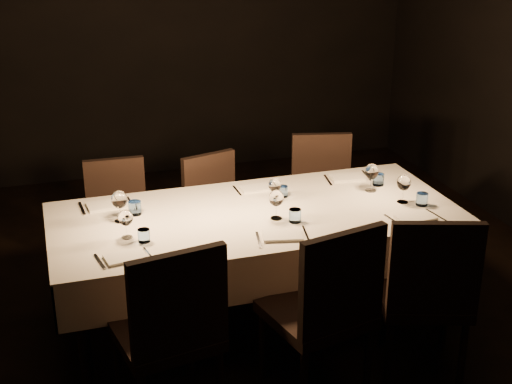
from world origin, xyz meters
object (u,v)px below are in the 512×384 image
object	(u,v)px
chair_far_left	(118,215)
chair_far_right	(323,191)
chair_near_left	(171,326)
chair_far_center	(216,208)
chair_near_right	(427,290)
dining_table	(256,224)
chair_near_center	(326,305)

from	to	relation	value
chair_far_left	chair_far_right	world-z (taller)	chair_far_right
chair_near_left	chair_far_center	bearing A→B (deg)	-121.99
chair_far_left	chair_far_center	world-z (taller)	chair_far_left
chair_near_right	dining_table	bearing A→B (deg)	-31.69
chair_near_center	chair_far_center	distance (m)	1.64
chair_near_left	chair_near_center	world-z (taller)	chair_near_center
chair_near_center	chair_far_left	xyz separation A→B (m)	(-0.88, 1.70, -0.08)
chair_far_left	chair_far_right	size ratio (longest dim) A/B	0.94
chair_near_left	chair_near_right	xyz separation A→B (m)	(1.42, -0.05, -0.01)
chair_near_left	chair_far_center	distance (m)	1.70
dining_table	chair_far_center	bearing A→B (deg)	94.77
dining_table	chair_near_center	world-z (taller)	chair_near_center
chair_near_right	chair_far_left	xyz separation A→B (m)	(-1.48, 1.70, -0.06)
chair_near_right	chair_far_right	size ratio (longest dim) A/B	1.08
chair_far_right	chair_near_center	bearing A→B (deg)	-98.43
chair_far_right	dining_table	bearing A→B (deg)	-121.64
chair_far_left	chair_near_center	bearing A→B (deg)	-60.31
chair_near_center	chair_far_left	bearing A→B (deg)	-75.30
chair_near_center	chair_near_right	bearing A→B (deg)	167.92
chair_far_left	chair_far_center	distance (m)	0.70
chair_far_center	chair_far_left	bearing A→B (deg)	157.51
chair_near_center	chair_far_center	bearing A→B (deg)	-96.23
chair_near_right	chair_far_center	world-z (taller)	chair_near_right
chair_far_right	chair_far_left	bearing A→B (deg)	-169.31
chair_near_center	chair_near_right	world-z (taller)	chair_near_center
chair_far_center	chair_far_right	xyz separation A→B (m)	(0.84, 0.00, 0.03)
chair_far_left	chair_far_center	size ratio (longest dim) A/B	1.01
dining_table	chair_far_right	xyz separation A→B (m)	(0.77, 0.77, -0.17)
chair_near_center	chair_far_center	size ratio (longest dim) A/B	1.19
dining_table	chair_near_left	xyz separation A→B (m)	(-0.70, -0.81, -0.12)
chair_near_left	chair_near_right	bearing A→B (deg)	168.13
chair_near_right	chair_near_center	bearing A→B (deg)	18.62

